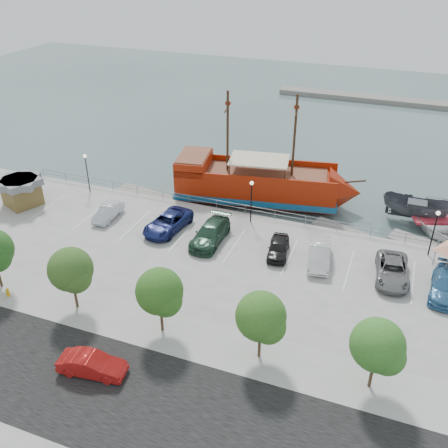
% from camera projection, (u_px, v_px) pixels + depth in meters
% --- Properties ---
extents(ground, '(160.00, 160.00, 0.00)m').
position_uv_depth(ground, '(227.00, 267.00, 42.88)').
color(ground, '#415454').
extents(street, '(100.00, 8.00, 0.04)m').
position_uv_depth(street, '(132.00, 399.00, 29.46)').
color(street, black).
rests_on(street, land_slab).
extents(sidewalk, '(100.00, 4.00, 0.05)m').
position_uv_depth(sidewalk, '(176.00, 333.00, 34.30)').
color(sidewalk, '#959493').
rests_on(sidewalk, land_slab).
extents(seawall_railing, '(50.00, 0.06, 1.00)m').
position_uv_depth(seawall_railing, '(255.00, 211.00, 48.41)').
color(seawall_railing, slate).
rests_on(seawall_railing, land_slab).
extents(far_shore, '(40.00, 3.00, 0.80)m').
position_uv_depth(far_shore, '(397.00, 101.00, 84.02)').
color(far_shore, gray).
rests_on(far_shore, ground).
extents(pirate_ship, '(19.73, 8.47, 12.26)m').
position_uv_depth(pirate_ship, '(270.00, 185.00, 52.15)').
color(pirate_ship, '#961C05').
rests_on(pirate_ship, ground).
extents(patrol_boat, '(6.80, 3.11, 2.55)m').
position_uv_depth(patrol_boat, '(416.00, 211.00, 48.95)').
color(patrol_boat, '#3F434A').
rests_on(patrol_boat, ground).
extents(speedboat, '(7.47, 8.78, 1.54)m').
position_uv_depth(speedboat, '(434.00, 223.00, 47.85)').
color(speedboat, silver).
rests_on(speedboat, ground).
extents(dock_west, '(7.78, 3.42, 0.43)m').
position_uv_depth(dock_west, '(148.00, 196.00, 54.08)').
color(dock_west, gray).
rests_on(dock_west, ground).
extents(dock_mid, '(6.58, 3.88, 0.36)m').
position_uv_depth(dock_mid, '(344.00, 232.00, 47.59)').
color(dock_mid, gray).
rests_on(dock_mid, ground).
extents(dock_east, '(7.45, 4.15, 0.41)m').
position_uv_depth(dock_east, '(429.00, 247.00, 45.24)').
color(dock_east, gray).
rests_on(dock_east, ground).
extents(shed, '(4.49, 4.49, 2.83)m').
position_uv_depth(shed, '(21.00, 191.00, 50.02)').
color(shed, brown).
rests_on(shed, land_slab).
extents(street_sedan, '(4.45, 2.08, 1.41)m').
position_uv_depth(street_sedan, '(92.00, 365.00, 30.89)').
color(street_sedan, '#B41715').
rests_on(street_sedan, street).
extents(fire_hydrant, '(0.25, 0.25, 0.73)m').
position_uv_depth(fire_hydrant, '(8.00, 292.00, 37.65)').
color(fire_hydrant, '#ECA209').
rests_on(fire_hydrant, sidewalk).
extents(lamp_post_left, '(0.36, 0.36, 4.28)m').
position_uv_depth(lamp_post_left, '(86.00, 166.00, 51.68)').
color(lamp_post_left, black).
rests_on(lamp_post_left, land_slab).
extents(lamp_post_mid, '(0.36, 0.36, 4.28)m').
position_uv_depth(lamp_post_mid, '(251.00, 194.00, 46.15)').
color(lamp_post_mid, black).
rests_on(lamp_post_mid, land_slab).
extents(lamp_post_right, '(0.36, 0.36, 4.28)m').
position_uv_depth(lamp_post_right, '(435.00, 225.00, 41.23)').
color(lamp_post_right, black).
rests_on(lamp_post_right, land_slab).
extents(tree_c, '(3.30, 3.20, 5.00)m').
position_uv_depth(tree_c, '(72.00, 271.00, 35.00)').
color(tree_c, '#473321').
rests_on(tree_c, sidewalk).
extents(tree_d, '(3.30, 3.20, 5.00)m').
position_uv_depth(tree_d, '(161.00, 294.00, 32.85)').
color(tree_d, '#473321').
rests_on(tree_d, sidewalk).
extents(tree_e, '(3.30, 3.20, 5.00)m').
position_uv_depth(tree_e, '(263.00, 319.00, 30.70)').
color(tree_e, '#473321').
rests_on(tree_e, sidewalk).
extents(tree_f, '(3.30, 3.20, 5.00)m').
position_uv_depth(tree_f, '(380.00, 348.00, 28.55)').
color(tree_f, '#473321').
rests_on(tree_f, sidewalk).
extents(parked_car_b, '(1.56, 4.09, 1.33)m').
position_uv_depth(parked_car_b, '(108.00, 212.00, 47.91)').
color(parked_car_b, '#B7BDC7').
rests_on(parked_car_b, land_slab).
extents(parked_car_c, '(3.30, 5.93, 1.57)m').
position_uv_depth(parked_car_c, '(168.00, 222.00, 45.96)').
color(parked_car_c, navy).
rests_on(parked_car_c, land_slab).
extents(parked_car_d, '(2.34, 5.73, 1.66)m').
position_uv_depth(parked_car_d, '(210.00, 233.00, 44.17)').
color(parked_car_d, '#20402D').
rests_on(parked_car_d, land_slab).
extents(parked_car_e, '(2.25, 4.32, 1.40)m').
position_uv_depth(parked_car_e, '(278.00, 247.00, 42.44)').
color(parked_car_e, black).
rests_on(parked_car_e, land_slab).
extents(parked_car_f, '(2.52, 5.18, 1.64)m').
position_uv_depth(parked_car_f, '(319.00, 254.00, 41.39)').
color(parked_car_f, silver).
rests_on(parked_car_f, land_slab).
extents(parked_car_g, '(3.04, 5.63, 1.50)m').
position_uv_depth(parked_car_g, '(392.00, 271.00, 39.44)').
color(parked_car_g, slate).
rests_on(parked_car_g, land_slab).
extents(parked_car_h, '(2.56, 5.45, 1.54)m').
position_uv_depth(parked_car_h, '(446.00, 285.00, 37.78)').
color(parked_car_h, '#316798').
rests_on(parked_car_h, land_slab).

